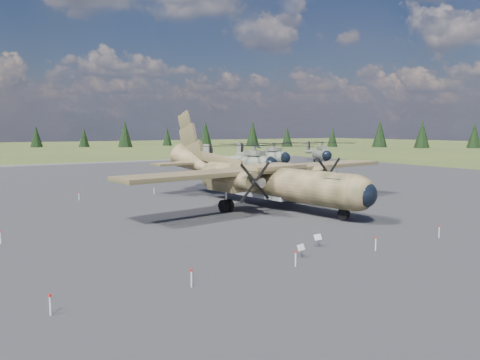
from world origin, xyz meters
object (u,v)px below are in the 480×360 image
transport_plane (261,176)px  helicopter_near (253,153)px  helicopter_far (321,148)px  helicopter_mid (272,149)px

transport_plane → helicopter_near: bearing=49.7°
helicopter_far → transport_plane: bearing=-114.5°
transport_plane → helicopter_far: (43.81, 40.38, 0.30)m
helicopter_mid → helicopter_far: size_ratio=0.96×
helicopter_near → helicopter_far: helicopter_near is taller
transport_plane → helicopter_mid: 48.62m
helicopter_near → transport_plane: bearing=-136.7°
helicopter_mid → helicopter_far: helicopter_mid is taller
helicopter_near → helicopter_far: (27.49, 14.56, -0.22)m
transport_plane → helicopter_mid: size_ratio=1.37×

